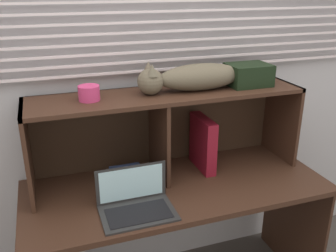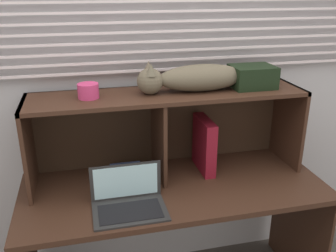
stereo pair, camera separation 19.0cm
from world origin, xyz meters
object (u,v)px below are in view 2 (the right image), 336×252
Objects in this scene: binder_upright at (204,145)px; small_basket at (88,91)px; storage_box at (252,77)px; book_stack at (126,174)px; cat at (195,78)px; laptop at (129,201)px.

small_basket is at bearing 180.00° from binder_upright.
book_stack is at bearing -179.86° from storage_box.
book_stack is (-0.39, -0.00, -0.53)m from cat.
book_stack is at bearing -179.73° from cat.
binder_upright is 1.45× the size of book_stack.
cat is 0.40m from binder_upright.
book_stack is 0.91× the size of storage_box.
cat is at bearing -180.00° from binder_upright.
storage_box is at bearing 0.00° from small_basket.
book_stack is at bearing 84.48° from laptop.
storage_box reaches higher than laptop.
binder_upright is (0.48, 0.30, 0.12)m from laptop.
cat is 0.56m from small_basket.
small_basket is (-0.14, 0.30, 0.48)m from laptop.
storage_box is at bearing 0.14° from book_stack.
laptop is 1.50× the size of storage_box.
storage_box is (0.72, 0.00, 0.52)m from book_stack.
storage_box is (0.75, 0.30, 0.50)m from laptop.
cat is at bearing 0.27° from book_stack.
laptop is 0.58m from binder_upright.
binder_upright is at bearing 0.23° from book_stack.
storage_box is (0.89, 0.00, 0.02)m from small_basket.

